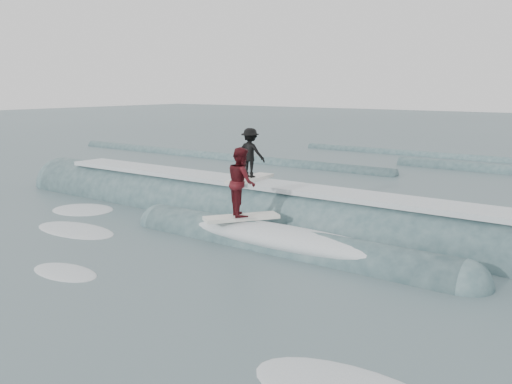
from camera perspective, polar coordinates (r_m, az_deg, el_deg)
The scene contains 6 objects.
ground at distance 14.62m, azimuth -5.94°, elevation -5.69°, with size 160.00×160.00×0.00m, color #3D545A.
breaking_wave at distance 16.81m, azimuth 2.12°, elevation -3.33°, with size 23.61×3.92×2.27m.
surfer_black at distance 17.46m, azimuth -0.58°, elevation 3.64°, with size 1.03×2.05×1.61m.
surfer_red at distance 14.96m, azimuth -1.48°, elevation 0.71°, with size 1.57×1.97×1.92m.
whitewater at distance 14.46m, azimuth -13.63°, elevation -6.13°, with size 14.97×6.56×0.10m.
far_swells at distance 29.74m, azimuth 18.06°, elevation 2.22°, with size 42.49×8.65×0.80m.
Camera 1 is at (9.61, -10.22, 4.11)m, focal length 40.00 mm.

